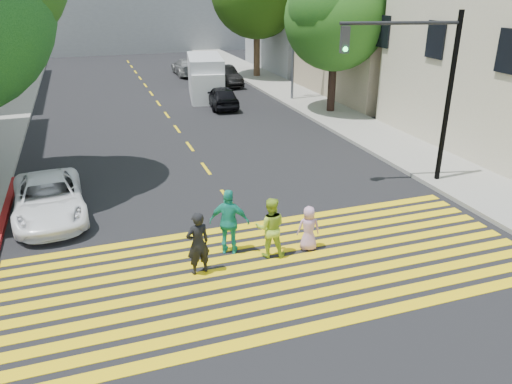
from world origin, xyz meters
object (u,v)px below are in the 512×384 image
pedestrian_extra (229,222)px  dark_car_near (222,97)px  pedestrian_woman (270,227)px  silver_car (187,67)px  pedestrian_man (198,244)px  dark_car_parked (224,76)px  tree_right_near (337,12)px  traffic_signal (421,76)px  white_sedan (49,199)px  pedestrian_child (309,228)px  white_van (206,78)px

pedestrian_extra → dark_car_near: (4.25, 16.27, -0.27)m
pedestrian_woman → silver_car: (3.61, 28.22, -0.18)m
pedestrian_man → dark_car_parked: (7.21, 23.40, -0.15)m
dark_car_near → silver_car: silver_car is taller
dark_car_near → silver_car: (0.32, 11.44, 0.01)m
tree_right_near → pedestrian_woman: size_ratio=4.75×
silver_car → traffic_signal: traffic_signal is taller
pedestrian_woman → pedestrian_extra: (-0.96, 0.50, 0.08)m
pedestrian_man → dark_car_near: 17.81m
pedestrian_man → dark_car_near: pedestrian_man is taller
traffic_signal → white_sedan: bearing=-172.5°
white_sedan → dark_car_parked: bearing=56.2°
dark_car_near → white_sedan: bearing=58.4°
pedestrian_woman → traffic_signal: bearing=-135.3°
dark_car_parked → silver_car: bearing=103.4°
pedestrian_woman → pedestrian_extra: bearing=-9.4°
pedestrian_child → white_van: (2.02, 19.81, 0.56)m
pedestrian_woman → silver_car: bearing=-78.9°
pedestrian_man → pedestrian_extra: bearing=-156.0°
tree_right_near → white_van: 9.30m
pedestrian_woman → dark_car_near: 17.10m
pedestrian_child → dark_car_near: (2.20, 16.79, 0.01)m
tree_right_near → traffic_signal: 10.71m
pedestrian_child → pedestrian_extra: pedestrian_extra is taller
white_van → pedestrian_man: bearing=-94.4°
pedestrian_woman → dark_car_near: bearing=-82.7°
dark_car_near → pedestrian_man: bearing=76.8°
tree_right_near → pedestrian_woman: 16.72m
pedestrian_child → white_sedan: (-6.66, 4.43, -0.02)m
pedestrian_woman → pedestrian_extra: pedestrian_extra is taller
pedestrian_extra → pedestrian_man: bearing=61.0°
pedestrian_extra → dark_car_near: size_ratio=0.49×
pedestrian_child → silver_car: silver_car is taller
silver_car → pedestrian_woman: bearing=82.7°
pedestrian_woman → pedestrian_child: bearing=-162.2°
pedestrian_child → pedestrian_woman: bearing=10.5°
tree_right_near → pedestrian_extra: size_ratio=4.34×
dark_car_parked → tree_right_near: bearing=-74.8°
pedestrian_woman → dark_car_near: (3.29, 16.78, -0.19)m
pedestrian_woman → white_van: bearing=-80.5°
pedestrian_extra → silver_car: pedestrian_extra is taller
white_sedan → white_van: size_ratio=0.79×
pedestrian_woman → dark_car_parked: pedestrian_woman is taller
white_sedan → pedestrian_child: bearing=-37.5°
silver_car → dark_car_parked: 5.31m
tree_right_near → pedestrian_man: bearing=-127.6°
pedestrian_extra → white_van: white_van is taller
pedestrian_extra → dark_car_parked: 23.50m
silver_car → traffic_signal: 25.38m
dark_car_parked → traffic_signal: traffic_signal is taller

